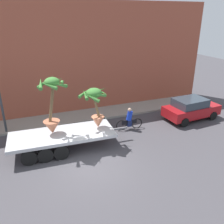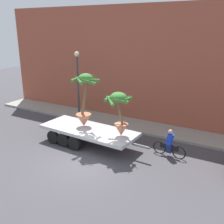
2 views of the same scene
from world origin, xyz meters
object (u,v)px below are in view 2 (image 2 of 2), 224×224
Objects in this scene: street_lamp at (78,77)px; cyclist at (169,144)px; flatbed_trailer at (85,131)px; potted_palm_rear at (85,101)px; potted_palm_middle at (119,110)px.

cyclist is at bearing -16.85° from street_lamp.
flatbed_trailer is 1.82m from potted_palm_rear.
potted_palm_middle is at bearing -161.83° from cyclist.
street_lamp is at bearing 131.26° from flatbed_trailer.
potted_palm_middle reaches higher than cyclist.
flatbed_trailer is at bearing -169.49° from cyclist.
potted_palm_rear is at bearing -47.88° from street_lamp.
cyclist is 8.36m from street_lamp.
cyclist is 0.38× the size of street_lamp.
potted_palm_rear is at bearing 175.88° from potted_palm_middle.
flatbed_trailer is 4.89m from cyclist.
potted_palm_middle is 6.01m from street_lamp.
potted_palm_rear is 1.32× the size of potted_palm_middle.
street_lamp is (-5.05, 3.15, 0.80)m from potted_palm_middle.
potted_palm_rear is 1.71× the size of cyclist.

